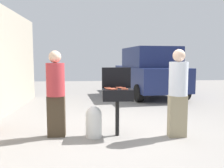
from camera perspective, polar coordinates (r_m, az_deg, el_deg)
name	(u,v)px	position (r m, az deg, el deg)	size (l,w,h in m)	color
ground_plane	(123,134)	(5.06, 2.70, -11.81)	(24.00, 24.00, 0.00)	gray
bbq_grill	(117,96)	(4.78, 1.28, -2.91)	(0.60, 0.44, 0.95)	black
grill_lid_open	(116,78)	(4.95, 1.04, 1.55)	(0.60, 0.05, 0.42)	black
hot_dog_0	(112,89)	(4.71, -0.05, -1.09)	(0.03, 0.03, 0.13)	#B74C33
hot_dog_1	(120,88)	(4.85, 1.84, -0.89)	(0.03, 0.03, 0.13)	#B74C33
hot_dog_2	(114,89)	(4.60, 0.52, -1.27)	(0.03, 0.03, 0.13)	#B74C33
hot_dog_3	(123,88)	(4.80, 2.56, -0.96)	(0.03, 0.03, 0.13)	#AD4228
hot_dog_4	(109,89)	(4.68, -0.75, -1.14)	(0.03, 0.03, 0.13)	#C6593D
hot_dog_5	(111,89)	(4.63, -0.14, -1.21)	(0.03, 0.03, 0.13)	#AD4228
hot_dog_6	(107,88)	(4.84, -1.09, -0.89)	(0.03, 0.03, 0.13)	#C6593D
hot_dog_7	(119,87)	(4.89, 1.68, -0.83)	(0.03, 0.03, 0.13)	#C6593D
hot_dog_8	(125,89)	(4.61, 3.07, -1.25)	(0.03, 0.03, 0.13)	#C6593D
propane_tank	(94,121)	(4.79, -4.39, -8.84)	(0.32, 0.32, 0.62)	silver
person_left	(56,91)	(4.83, -13.29, -1.54)	(0.36, 0.36, 1.71)	#3F3323
person_right	(178,90)	(4.86, 15.48, -1.37)	(0.36, 0.36, 1.74)	gray
parked_minivan	(149,71)	(10.29, 8.72, 3.02)	(2.47, 4.60, 2.02)	navy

